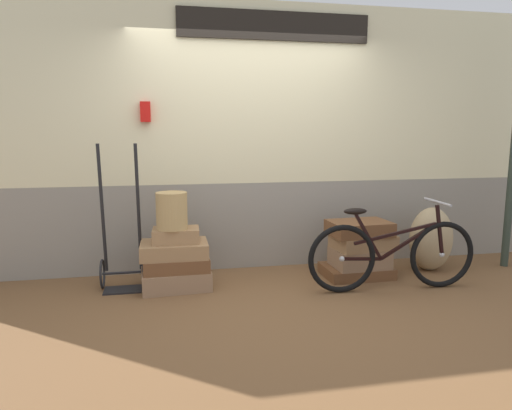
{
  "coord_description": "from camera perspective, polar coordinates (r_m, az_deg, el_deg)",
  "views": [
    {
      "loc": [
        -0.91,
        -4.13,
        1.5
      ],
      "look_at": [
        -0.07,
        0.12,
        0.8
      ],
      "focal_mm": 32.47,
      "sensor_mm": 36.0,
      "label": 1
    }
  ],
  "objects": [
    {
      "name": "suitcase_0",
      "position": [
        4.57,
        -9.82,
        -8.95
      ],
      "size": [
        0.67,
        0.47,
        0.18
      ],
      "primitive_type": "cube",
      "rotation": [
        0.0,
        0.0,
        0.06
      ],
      "color": "#937051",
      "rests_on": "ground"
    },
    {
      "name": "luggage_trolley",
      "position": [
        4.63,
        -16.14,
        -5.88
      ],
      "size": [
        0.41,
        0.36,
        1.39
      ],
      "color": "black",
      "rests_on": "ground"
    },
    {
      "name": "burlap_sack",
      "position": [
        5.35,
        20.74,
        -3.93
      ],
      "size": [
        0.47,
        0.4,
        0.69
      ],
      "primitive_type": "ellipsoid",
      "color": "tan",
      "rests_on": "ground"
    },
    {
      "name": "suitcase_1",
      "position": [
        4.52,
        -9.76,
        -7.11
      ],
      "size": [
        0.62,
        0.4,
        0.13
      ],
      "primitive_type": "cube",
      "rotation": [
        0.0,
        0.0,
        0.01
      ],
      "color": "brown",
      "rests_on": "suitcase_0"
    },
    {
      "name": "suitcase_4",
      "position": [
        4.98,
        12.22,
        -7.92
      ],
      "size": [
        0.69,
        0.48,
        0.11
      ],
      "primitive_type": "cube",
      "rotation": [
        0.0,
        0.0,
        0.02
      ],
      "color": "brown",
      "rests_on": "ground"
    },
    {
      "name": "suitcase_3",
      "position": [
        4.49,
        -9.83,
        -3.67
      ],
      "size": [
        0.45,
        0.32,
        0.13
      ],
      "primitive_type": "cube",
      "rotation": [
        0.0,
        0.0,
        -0.04
      ],
      "color": "#9E754C",
      "rests_on": "suitcase_2"
    },
    {
      "name": "suitcase_7",
      "position": [
        4.85,
        12.61,
        -2.82
      ],
      "size": [
        0.63,
        0.46,
        0.14
      ],
      "primitive_type": "cube",
      "rotation": [
        0.0,
        0.0,
        0.05
      ],
      "color": "brown",
      "rests_on": "suitcase_6"
    },
    {
      "name": "ground",
      "position": [
        4.5,
        1.17,
        -10.74
      ],
      "size": [
        9.2,
        5.2,
        0.06
      ],
      "primitive_type": "cube",
      "color": "brown"
    },
    {
      "name": "suitcase_2",
      "position": [
        4.51,
        -10.04,
        -5.39
      ],
      "size": [
        0.64,
        0.44,
        0.14
      ],
      "primitive_type": "cube",
      "rotation": [
        0.0,
        0.0,
        -0.01
      ],
      "color": "#9E754C",
      "rests_on": "suitcase_1"
    },
    {
      "name": "suitcase_6",
      "position": [
        4.9,
        13.05,
        -4.42
      ],
      "size": [
        0.65,
        0.47,
        0.14
      ],
      "primitive_type": "cube",
      "rotation": [
        0.0,
        0.0,
        0.12
      ],
      "color": "#9E754C",
      "rests_on": "suitcase_5"
    },
    {
      "name": "suitcase_5",
      "position": [
        4.92,
        12.63,
        -6.34
      ],
      "size": [
        0.56,
        0.43,
        0.19
      ],
      "primitive_type": "cube",
      "rotation": [
        0.0,
        0.0,
        0.04
      ],
      "color": "#937051",
      "rests_on": "suitcase_4"
    },
    {
      "name": "wicker_basket",
      "position": [
        4.42,
        -10.34,
        -0.7
      ],
      "size": [
        0.29,
        0.29,
        0.35
      ],
      "primitive_type": "cylinder",
      "color": "tan",
      "rests_on": "suitcase_3"
    },
    {
      "name": "station_building",
      "position": [
        5.06,
        -0.7,
        8.22
      ],
      "size": [
        7.2,
        0.74,
        2.82
      ],
      "color": "gray",
      "rests_on": "ground"
    },
    {
      "name": "bicycle",
      "position": [
        4.57,
        16.44,
        -5.86
      ],
      "size": [
        1.65,
        0.46,
        0.85
      ],
      "color": "black",
      "rests_on": "ground"
    }
  ]
}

